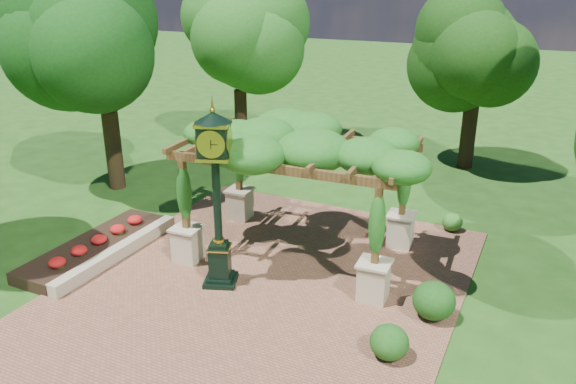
% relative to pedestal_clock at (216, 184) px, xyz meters
% --- Properties ---
extents(ground, '(120.00, 120.00, 0.00)m').
position_rel_pedestal_clock_xyz_m(ground, '(1.11, -0.60, -2.88)').
color(ground, '#1E4714').
rests_on(ground, ground).
extents(brick_plaza, '(10.00, 12.00, 0.04)m').
position_rel_pedestal_clock_xyz_m(brick_plaza, '(1.11, 0.40, -2.86)').
color(brick_plaza, brown).
rests_on(brick_plaza, ground).
extents(border_wall, '(0.35, 5.00, 0.40)m').
position_rel_pedestal_clock_xyz_m(border_wall, '(-3.49, -0.10, -2.68)').
color(border_wall, '#C6B793').
rests_on(border_wall, ground).
extents(flower_bed, '(1.50, 5.00, 0.36)m').
position_rel_pedestal_clock_xyz_m(flower_bed, '(-4.39, -0.10, -2.70)').
color(flower_bed, red).
rests_on(flower_bed, ground).
extents(pedestal_clock, '(1.23, 1.23, 4.82)m').
position_rel_pedestal_clock_xyz_m(pedestal_clock, '(0.00, 0.00, 0.00)').
color(pedestal_clock, black).
rests_on(pedestal_clock, brick_plaza).
extents(pergola, '(6.63, 4.39, 4.03)m').
position_rel_pedestal_clock_xyz_m(pergola, '(1.11, 2.52, 0.42)').
color(pergola, beige).
rests_on(pergola, brick_plaza).
extents(sundial, '(0.63, 0.63, 1.07)m').
position_rel_pedestal_clock_xyz_m(sundial, '(1.64, 9.35, -2.41)').
color(sundial, gray).
rests_on(sundial, ground).
extents(shrub_front, '(0.93, 0.93, 0.77)m').
position_rel_pedestal_clock_xyz_m(shrub_front, '(5.01, -1.12, -2.46)').
color(shrub_front, '#1D4E16').
rests_on(shrub_front, brick_plaza).
extents(shrub_mid, '(1.15, 1.15, 0.93)m').
position_rel_pedestal_clock_xyz_m(shrub_mid, '(5.54, 0.84, -2.38)').
color(shrub_mid, '#194814').
rests_on(shrub_mid, brick_plaza).
extents(shrub_back, '(0.83, 0.83, 0.60)m').
position_rel_pedestal_clock_xyz_m(shrub_back, '(5.00, 6.14, -2.54)').
color(shrub_back, '#2B661D').
rests_on(shrub_back, brick_plaza).
extents(tree_west_near, '(4.58, 4.58, 7.86)m').
position_rel_pedestal_clock_xyz_m(tree_west_near, '(-7.68, 4.56, 2.52)').
color(tree_west_near, '#372716').
rests_on(tree_west_near, ground).
extents(tree_west_far, '(4.00, 4.00, 7.15)m').
position_rel_pedestal_clock_xyz_m(tree_west_far, '(-6.16, 11.67, 2.03)').
color(tree_west_far, '#322013').
rests_on(tree_west_far, ground).
extents(tree_north, '(4.26, 4.26, 6.98)m').
position_rel_pedestal_clock_xyz_m(tree_north, '(4.24, 13.16, 1.92)').
color(tree_north, black).
rests_on(tree_north, ground).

